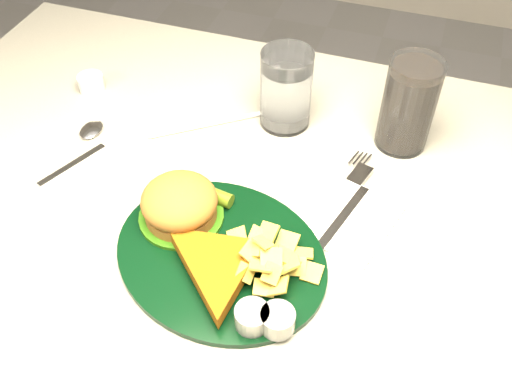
% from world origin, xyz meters
% --- Properties ---
extents(table, '(1.20, 0.80, 0.75)m').
position_xyz_m(table, '(0.00, 0.00, 0.38)').
color(table, gray).
rests_on(table, ground).
extents(dinner_plate, '(0.35, 0.32, 0.07)m').
position_xyz_m(dinner_plate, '(-0.01, -0.10, 0.78)').
color(dinner_plate, black).
rests_on(dinner_plate, table).
extents(water_glass, '(0.11, 0.11, 0.13)m').
position_xyz_m(water_glass, '(-0.01, 0.19, 0.81)').
color(water_glass, white).
rests_on(water_glass, table).
extents(cola_glass, '(0.08, 0.08, 0.15)m').
position_xyz_m(cola_glass, '(0.18, 0.20, 0.82)').
color(cola_glass, black).
rests_on(cola_glass, table).
extents(fork_napkin, '(0.19, 0.22, 0.01)m').
position_xyz_m(fork_napkin, '(0.13, 0.02, 0.76)').
color(fork_napkin, white).
rests_on(fork_napkin, table).
extents(spoon, '(0.10, 0.16, 0.01)m').
position_xyz_m(spoon, '(-0.28, -0.02, 0.76)').
color(spoon, white).
rests_on(spoon, table).
extents(ramekin, '(0.04, 0.04, 0.03)m').
position_xyz_m(ramekin, '(-0.35, 0.16, 0.76)').
color(ramekin, silver).
rests_on(ramekin, table).
extents(wrapped_straw, '(0.22, 0.19, 0.01)m').
position_xyz_m(wrapped_straw, '(-0.11, 0.14, 0.75)').
color(wrapped_straw, silver).
rests_on(wrapped_straw, table).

